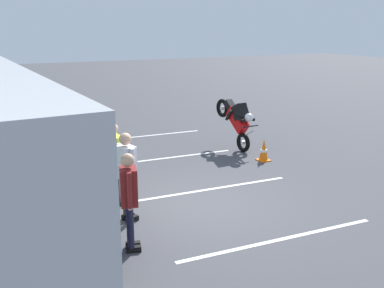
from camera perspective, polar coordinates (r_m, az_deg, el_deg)
ground_plane at (r=9.58m, az=0.79°, el=-8.18°), size 80.00×80.00×0.00m
spectator_far_left at (r=7.53m, az=-8.18°, el=-6.41°), size 0.57×0.38×1.76m
spectator_left at (r=8.66m, az=-8.50°, el=-3.24°), size 0.57×0.38×1.81m
spectator_centre at (r=9.49m, az=-10.09°, el=-1.59°), size 0.58×0.34×1.82m
parked_motorcycle_silver at (r=7.72m, az=-12.68°, el=-10.67°), size 2.05×0.58×0.99m
stunt_motorcycle at (r=13.75m, az=5.82°, el=3.27°), size 2.06×0.61×1.61m
traffic_cone at (r=12.83m, az=9.29°, el=-0.83°), size 0.34×0.34×0.63m
bay_line_b at (r=8.40m, az=11.43°, el=-12.03°), size 0.27×4.15×0.01m
bay_line_c at (r=10.56m, az=2.21°, el=-5.90°), size 0.27×4.17×0.01m
bay_line_d at (r=12.98m, az=-3.62°, el=-1.86°), size 0.27×4.28×0.01m
bay_line_e at (r=15.53m, az=-7.56°, el=0.90°), size 0.30×4.90×0.01m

